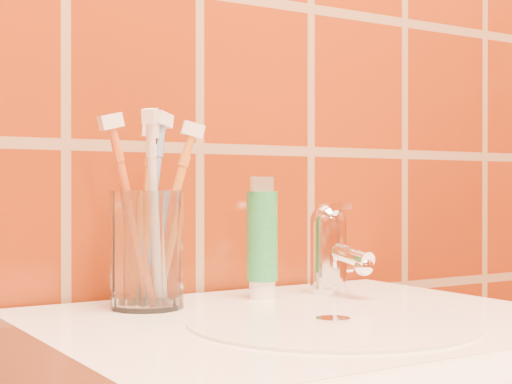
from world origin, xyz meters
TOP-DOWN VIEW (x-y plane):
  - glass_tumbler at (-0.12, 1.10)m, footprint 0.11×0.11m
  - toothpaste_tube at (0.04, 1.10)m, footprint 0.04×0.04m
  - faucet at (0.14, 1.09)m, footprint 0.05×0.11m
  - toothbrush_0 at (-0.12, 1.08)m, footprint 0.08×0.09m
  - toothbrush_1 at (-0.14, 1.09)m, footprint 0.08×0.07m
  - toothbrush_2 at (-0.11, 1.12)m, footprint 0.09×0.09m
  - toothbrush_3 at (-0.11, 1.12)m, footprint 0.11×0.10m
  - toothbrush_4 at (-0.09, 1.10)m, footprint 0.12×0.10m

SIDE VIEW (x-z plane):
  - faucet at x=0.14m, z-range 0.85..0.97m
  - glass_tumbler at x=-0.12m, z-range 0.85..0.99m
  - toothpaste_tube at x=0.04m, z-range 0.85..1.00m
  - toothbrush_2 at x=-0.11m, z-range 0.84..1.07m
  - toothbrush_4 at x=-0.09m, z-range 0.84..1.07m
  - toothbrush_1 at x=-0.14m, z-range 0.85..1.07m
  - toothbrush_0 at x=-0.12m, z-range 0.84..1.08m
  - toothbrush_3 at x=-0.11m, z-range 0.84..1.08m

